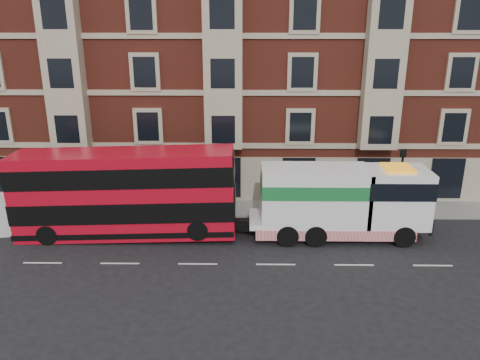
{
  "coord_description": "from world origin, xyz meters",
  "views": [
    {
      "loc": [
        2.46,
        -21.33,
        11.63
      ],
      "look_at": [
        2.12,
        4.0,
        3.22
      ],
      "focal_mm": 35.0,
      "sensor_mm": 36.0,
      "label": 1
    }
  ],
  "objects": [
    {
      "name": "ground",
      "position": [
        0.0,
        0.0,
        0.0
      ],
      "size": [
        120.0,
        120.0,
        0.0
      ],
      "primitive_type": "plane",
      "color": "black",
      "rests_on": "ground"
    },
    {
      "name": "sidewalk",
      "position": [
        0.0,
        7.5,
        0.07
      ],
      "size": [
        90.0,
        3.0,
        0.15
      ],
      "primitive_type": "cube",
      "color": "slate",
      "rests_on": "ground"
    },
    {
      "name": "victorian_terrace",
      "position": [
        0.5,
        15.0,
        10.07
      ],
      "size": [
        45.0,
        12.0,
        20.4
      ],
      "color": "maroon",
      "rests_on": "ground"
    },
    {
      "name": "lamp_post_west",
      "position": [
        -6.0,
        6.2,
        2.68
      ],
      "size": [
        0.35,
        0.15,
        4.35
      ],
      "color": "black",
      "rests_on": "sidewalk"
    },
    {
      "name": "lamp_post_east",
      "position": [
        12.0,
        6.2,
        2.68
      ],
      "size": [
        0.35,
        0.15,
        4.35
      ],
      "color": "black",
      "rests_on": "sidewalk"
    },
    {
      "name": "double_decker_bus",
      "position": [
        -4.37,
        3.42,
        2.66
      ],
      "size": [
        12.38,
        2.84,
        5.01
      ],
      "color": "red",
      "rests_on": "ground"
    },
    {
      "name": "tow_truck",
      "position": [
        7.69,
        3.42,
        2.19
      ],
      "size": [
        9.92,
        2.93,
        4.13
      ],
      "color": "white",
      "rests_on": "ground"
    },
    {
      "name": "pedestrian",
      "position": [
        -7.78,
        6.15,
        1.02
      ],
      "size": [
        0.74,
        0.62,
        1.74
      ],
      "primitive_type": "imported",
      "rotation": [
        0.0,
        0.0,
        -0.39
      ],
      "color": "#1A1E35",
      "rests_on": "sidewalk"
    }
  ]
}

